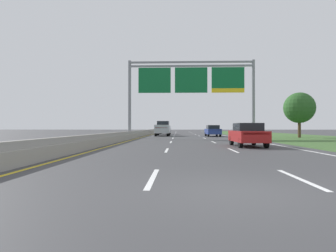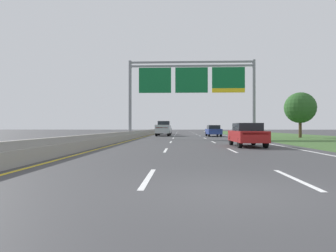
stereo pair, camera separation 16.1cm
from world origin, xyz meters
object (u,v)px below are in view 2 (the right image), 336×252
Objects in this scene: overhead_sign_gantry at (191,83)px; car_red_right_lane_sedan at (247,134)px; car_blue_right_lane_sedan at (213,131)px; roadside_tree_mid at (300,108)px; pickup_truck_silver at (164,129)px; car_grey_left_lane_sedan at (166,130)px.

overhead_sign_gantry reaches higher than car_red_right_lane_sedan.
roadside_tree_mid is (10.08, -4.53, 2.85)m from car_blue_right_lane_sedan.
overhead_sign_gantry is at bearing -154.55° from pickup_truck_silver.
car_grey_left_lane_sedan is (-0.11, 10.54, -0.26)m from pickup_truck_silver.
pickup_truck_silver reaches higher than car_grey_left_lane_sedan.
overhead_sign_gantry reaches higher than car_grey_left_lane_sedan.
roadside_tree_mid is (17.29, -17.29, 2.85)m from car_grey_left_lane_sedan.
pickup_truck_silver is at bearing 71.12° from car_blue_right_lane_sedan.
car_blue_right_lane_sedan and car_red_right_lane_sedan have the same top height.
car_blue_right_lane_sedan is at bearing -0.79° from car_red_right_lane_sedan.
pickup_truck_silver reaches higher than car_red_right_lane_sedan.
car_red_right_lane_sedan is 0.79× the size of roadside_tree_mid.
overhead_sign_gantry is at bearing 11.55° from car_red_right_lane_sedan.
pickup_truck_silver is at bearing -177.94° from car_grey_left_lane_sedan.
car_grey_left_lane_sedan is at bearing 27.92° from car_blue_right_lane_sedan.
overhead_sign_gantry is at bearing -172.45° from roadside_tree_mid.
overhead_sign_gantry reaches higher than pickup_truck_silver.
roadside_tree_mid is at bearing -110.07° from pickup_truck_silver.
overhead_sign_gantry reaches higher than car_blue_right_lane_sedan.
car_blue_right_lane_sedan is (3.29, 6.31, -5.72)m from overhead_sign_gantry.
car_blue_right_lane_sedan is 1.01× the size of car_red_right_lane_sedan.
roadside_tree_mid reaches higher than car_blue_right_lane_sedan.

